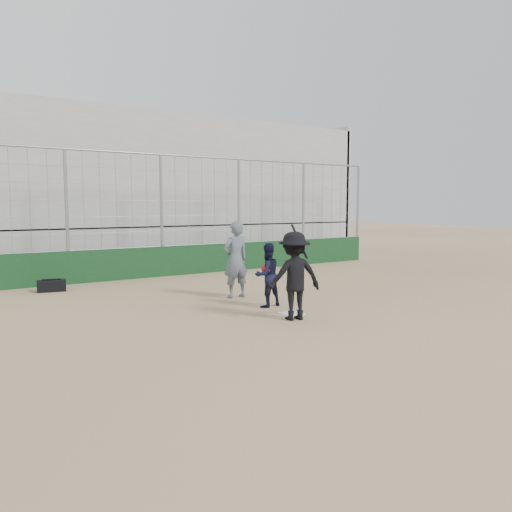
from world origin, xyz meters
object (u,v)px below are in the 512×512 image
catcher_crouched (267,285)px  umpire (236,263)px  equipment_bag (52,286)px  batter_at_plate (294,276)px

catcher_crouched → umpire: size_ratio=0.58×
catcher_crouched → equipment_bag: (-3.72, 4.99, -0.35)m
batter_at_plate → catcher_crouched: (0.26, 1.33, -0.40)m
batter_at_plate → equipment_bag: 7.24m
catcher_crouched → batter_at_plate: bearing=-101.1°
batter_at_plate → umpire: 2.76m
catcher_crouched → umpire: (0.01, 1.42, 0.37)m
batter_at_plate → equipment_bag: (-3.46, 6.31, -0.75)m
batter_at_plate → equipment_bag: size_ratio=2.49×
batter_at_plate → umpire: (0.27, 2.75, -0.03)m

